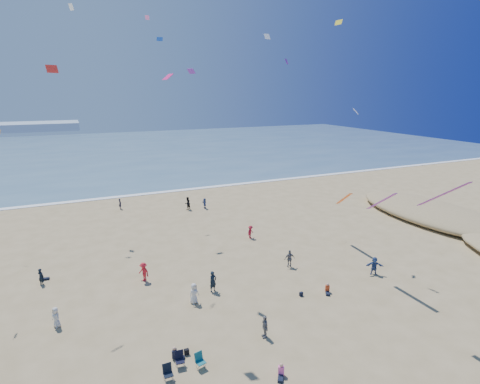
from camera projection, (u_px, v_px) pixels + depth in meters
name	position (u px, v px, depth m)	size (l,w,h in m)	color
ocean	(106.00, 151.00, 103.68)	(220.00, 100.00, 0.06)	#476B84
surf_line	(134.00, 195.00, 59.56)	(220.00, 1.20, 0.08)	white
standing_flyers	(230.00, 254.00, 36.02)	(28.44, 45.99, 1.82)	black
seated_group	(218.00, 335.00, 24.71)	(22.52, 25.89, 0.84)	white
chair_cluster	(183.00, 365.00, 21.88)	(2.66, 1.43, 1.00)	black
black_backpack	(187.00, 352.00, 23.45)	(0.30, 0.22, 0.38)	black
navy_bag	(301.00, 294.00, 30.19)	(0.28, 0.18, 0.34)	black
kites_aloft	(279.00, 118.00, 31.84)	(35.22, 39.81, 30.57)	#FF5E91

